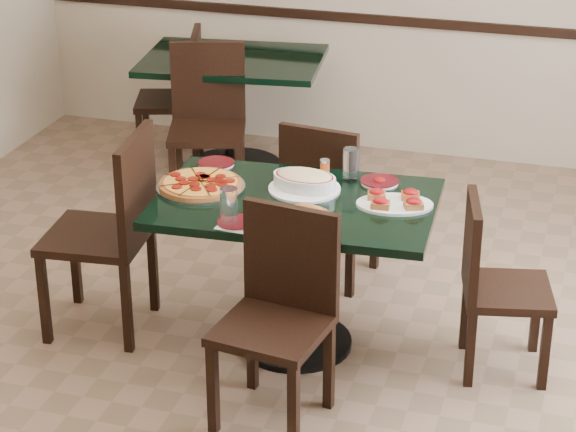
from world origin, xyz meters
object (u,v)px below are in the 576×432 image
(back_table, at_px, (233,92))
(bread_basket, at_px, (309,215))
(lasagna_casserole, at_px, (305,181))
(chair_right, at_px, (492,278))
(pepperoni_pizza, at_px, (201,184))
(bruschetta_platter, at_px, (395,201))
(back_chair_left, at_px, (181,91))
(chair_left, at_px, (114,222))
(main_table, at_px, (296,236))
(back_chair_near, at_px, (208,115))
(chair_far, at_px, (326,195))
(chair_near, at_px, (280,305))

(back_table, bearing_deg, bread_basket, -70.52)
(lasagna_casserole, bearing_deg, bread_basket, -63.32)
(chair_right, xyz_separation_m, pepperoni_pizza, (-1.35, -0.06, 0.31))
(bruschetta_platter, bearing_deg, pepperoni_pizza, 170.59)
(back_chair_left, bearing_deg, pepperoni_pizza, 7.40)
(pepperoni_pizza, distance_m, bruschetta_platter, 0.90)
(chair_right, height_order, chair_left, chair_left)
(chair_left, distance_m, back_chair_left, 2.18)
(main_table, bearing_deg, pepperoni_pizza, 175.95)
(back_table, distance_m, chair_right, 2.74)
(chair_right, height_order, back_chair_near, back_chair_near)
(chair_far, height_order, lasagna_casserole, chair_far)
(main_table, bearing_deg, bread_basket, -64.19)
(main_table, relative_size, chair_right, 1.57)
(chair_left, xyz_separation_m, back_chair_near, (-0.14, 1.63, -0.03))
(pepperoni_pizza, relative_size, bruschetta_platter, 1.06)
(chair_left, relative_size, pepperoni_pizza, 2.43)
(main_table, bearing_deg, chair_far, 89.49)
(back_chair_left, bearing_deg, back_table, 73.08)
(back_chair_near, bearing_deg, chair_right, -54.62)
(chair_near, distance_m, chair_right, 0.99)
(pepperoni_pizza, bearing_deg, bread_basket, -21.81)
(chair_near, distance_m, bread_basket, 0.41)
(main_table, distance_m, chair_right, 0.90)
(back_chair_left, xyz_separation_m, pepperoni_pizza, (0.91, -2.03, 0.27))
(chair_right, relative_size, bread_basket, 3.65)
(chair_near, height_order, chair_left, chair_left)
(chair_right, relative_size, bruschetta_platter, 2.13)
(chair_near, relative_size, lasagna_casserole, 2.75)
(pepperoni_pizza, distance_m, bread_basket, 0.63)
(main_table, relative_size, chair_near, 1.42)
(main_table, height_order, back_chair_left, back_chair_left)
(back_table, xyz_separation_m, pepperoni_pizza, (0.56, -2.03, 0.24))
(back_table, distance_m, pepperoni_pizza, 2.11)
(lasagna_casserole, bearing_deg, pepperoni_pizza, -158.86)
(chair_far, xyz_separation_m, chair_near, (0.12, -1.19, 0.01))
(back_table, relative_size, lasagna_casserole, 3.65)
(back_chair_near, xyz_separation_m, lasagna_casserole, (1.01, -1.42, 0.26))
(main_table, height_order, back_table, same)
(back_chair_near, relative_size, bread_basket, 4.22)
(back_table, relative_size, back_chair_near, 1.27)
(chair_near, bearing_deg, pepperoni_pizza, 143.63)
(bread_basket, bearing_deg, chair_far, 117.80)
(back_chair_left, xyz_separation_m, bread_basket, (1.50, -2.26, 0.29))
(chair_far, bearing_deg, back_table, -46.38)
(back_chair_near, bearing_deg, back_chair_left, 110.04)
(back_table, height_order, back_chair_left, back_chair_left)
(main_table, bearing_deg, back_table, 113.16)
(back_chair_near, height_order, pepperoni_pizza, back_chair_near)
(main_table, height_order, chair_far, chair_far)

